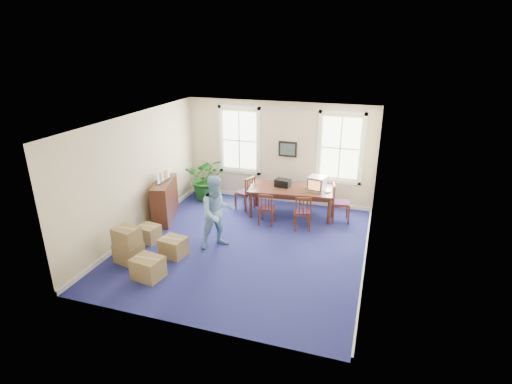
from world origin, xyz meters
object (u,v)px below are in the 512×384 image
(crt_tv, at_px, (317,183))
(credenza, at_px, (165,199))
(potted_plant, at_px, (207,178))
(man, at_px, (217,212))
(conference_table, at_px, (291,201))
(cardboard_boxes, at_px, (139,243))
(chair_near_left, at_px, (267,208))

(crt_tv, relative_size, credenza, 0.32)
(crt_tv, distance_m, potted_plant, 3.66)
(man, height_order, potted_plant, man)
(conference_table, distance_m, man, 2.86)
(conference_table, xyz_separation_m, credenza, (-3.42, -1.40, 0.19))
(man, bearing_deg, credenza, 111.84)
(man, relative_size, cardboard_boxes, 1.17)
(chair_near_left, height_order, credenza, credenza)
(conference_table, bearing_deg, chair_near_left, -127.35)
(crt_tv, xyz_separation_m, potted_plant, (-3.63, 0.34, -0.32))
(potted_plant, bearing_deg, crt_tv, -5.33)
(conference_table, bearing_deg, potted_plant, 165.86)
(man, bearing_deg, potted_plant, 77.96)
(chair_near_left, relative_size, cardboard_boxes, 0.60)
(crt_tv, height_order, chair_near_left, crt_tv)
(crt_tv, bearing_deg, man, -118.35)
(chair_near_left, height_order, cardboard_boxes, chair_near_left)
(man, height_order, credenza, man)
(chair_near_left, relative_size, man, 0.51)
(crt_tv, height_order, man, man)
(credenza, distance_m, potted_plant, 1.88)
(potted_plant, bearing_deg, chair_near_left, -27.33)
(crt_tv, bearing_deg, credenza, -150.42)
(credenza, bearing_deg, chair_near_left, -6.43)
(chair_near_left, bearing_deg, man, 61.54)
(crt_tv, bearing_deg, cardboard_boxes, -122.76)
(man, xyz_separation_m, cardboard_boxes, (-1.49, -1.23, -0.48))
(man, bearing_deg, chair_near_left, 23.32)
(potted_plant, bearing_deg, credenza, -106.30)
(crt_tv, height_order, credenza, crt_tv)
(cardboard_boxes, bearing_deg, crt_tv, 47.03)
(crt_tv, height_order, cardboard_boxes, crt_tv)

